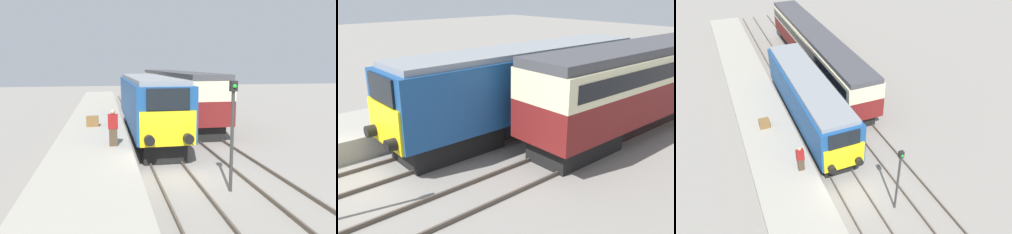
{
  "view_description": "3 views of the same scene",
  "coord_description": "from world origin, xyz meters",
  "views": [
    {
      "loc": [
        -2.64,
        -12.76,
        4.49
      ],
      "look_at": [
        0.0,
        0.87,
        2.28
      ],
      "focal_mm": 35.0,
      "sensor_mm": 36.0,
      "label": 1
    },
    {
      "loc": [
        11.87,
        -3.87,
        6.23
      ],
      "look_at": [
        1.7,
        4.87,
        1.6
      ],
      "focal_mm": 40.0,
      "sensor_mm": 36.0,
      "label": 2
    },
    {
      "loc": [
        -5.58,
        -12.19,
        14.11
      ],
      "look_at": [
        1.7,
        4.87,
        1.6
      ],
      "focal_mm": 35.0,
      "sensor_mm": 36.0,
      "label": 3
    }
  ],
  "objects": [
    {
      "name": "platform_left",
      "position": [
        -3.3,
        8.0,
        0.45
      ],
      "size": [
        3.5,
        50.0,
        0.9
      ],
      "color": "#9E998C",
      "rests_on": "ground_plane"
    },
    {
      "name": "rails_far_track",
      "position": [
        3.4,
        5.0,
        0.07
      ],
      "size": [
        1.5,
        60.0,
        0.14
      ],
      "color": "#4C4238",
      "rests_on": "ground_plane"
    },
    {
      "name": "locomotive",
      "position": [
        0.0,
        7.43,
        2.12
      ],
      "size": [
        2.7,
        13.62,
        3.81
      ],
      "color": "black",
      "rests_on": "ground_plane"
    },
    {
      "name": "person_on_platform",
      "position": [
        -2.32,
        1.77,
        1.72
      ],
      "size": [
        0.44,
        0.26,
        1.65
      ],
      "color": "#473828",
      "rests_on": "platform_left"
    },
    {
      "name": "rails_near_track",
      "position": [
        0.0,
        5.0,
        0.07
      ],
      "size": [
        1.51,
        60.0,
        0.14
      ],
      "color": "#4C4238",
      "rests_on": "ground_plane"
    },
    {
      "name": "signal_post",
      "position": [
        1.7,
        -2.17,
        2.35
      ],
      "size": [
        0.24,
        0.28,
        3.96
      ],
      "color": "#333333",
      "rests_on": "ground_plane"
    },
    {
      "name": "luggage_crate",
      "position": [
        -3.4,
        6.85,
        1.2
      ],
      "size": [
        0.7,
        0.56,
        0.6
      ],
      "color": "brown",
      "rests_on": "platform_left"
    },
    {
      "name": "ground_plane",
      "position": [
        0.0,
        0.0,
        0.0
      ],
      "size": [
        120.0,
        120.0,
        0.0
      ],
      "primitive_type": "plane",
      "color": "gray"
    },
    {
      "name": "passenger_carriage",
      "position": [
        3.4,
        15.73,
        2.43
      ],
      "size": [
        2.75,
        21.85,
        3.96
      ],
      "color": "black",
      "rests_on": "ground_plane"
    }
  ]
}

